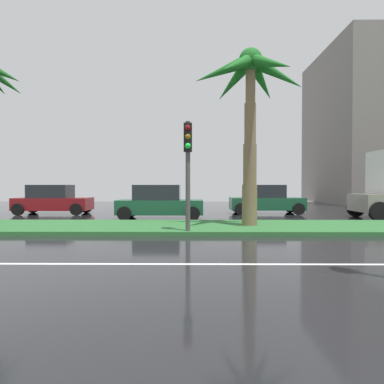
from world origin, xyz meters
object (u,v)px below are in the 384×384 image
palm_tree_centre_left (250,91)px  car_in_traffic_fourth (266,200)px  car_in_traffic_third (159,202)px  traffic_signal_median_right (188,155)px  car_in_traffic_second (53,200)px

palm_tree_centre_left → car_in_traffic_fourth: 8.72m
car_in_traffic_third → traffic_signal_median_right: bearing=-74.7°
car_in_traffic_third → car_in_traffic_fourth: bearing=27.6°
car_in_traffic_second → car_in_traffic_third: size_ratio=1.00×
car_in_traffic_second → car_in_traffic_fourth: 12.61m
palm_tree_centre_left → car_in_traffic_third: (-3.93, 4.01, -4.53)m
traffic_signal_median_right → car_in_traffic_second: bearing=133.9°
palm_tree_centre_left → car_in_traffic_fourth: (2.09, 7.16, -4.53)m
traffic_signal_median_right → car_in_traffic_third: traffic_signal_median_right is taller
palm_tree_centre_left → car_in_traffic_second: size_ratio=1.59×
car_in_traffic_second → palm_tree_centre_left: bearing=-32.8°
traffic_signal_median_right → car_in_traffic_fourth: bearing=63.2°
palm_tree_centre_left → traffic_signal_median_right: 3.92m
palm_tree_centre_left → car_in_traffic_second: 13.30m
car_in_traffic_second → car_in_traffic_fourth: (12.60, 0.38, 0.00)m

